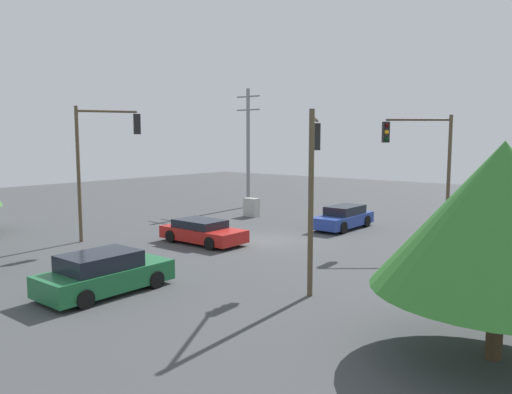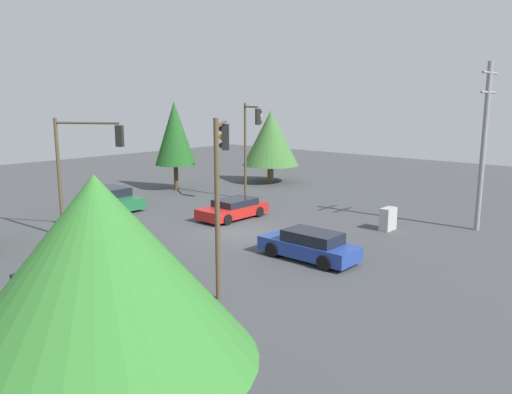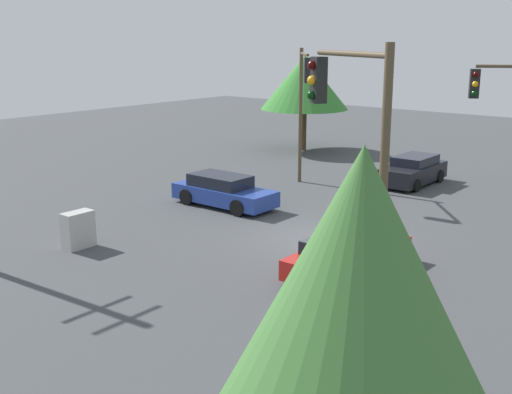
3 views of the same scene
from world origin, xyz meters
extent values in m
plane|color=#424447|center=(0.00, 0.00, 0.00)|extent=(80.00, 80.00, 0.00)
cube|color=#233D93|center=(1.33, 5.51, 0.51)|extent=(1.71, 4.61, 0.65)
cube|color=black|center=(1.33, 5.75, 1.09)|extent=(1.51, 2.54, 0.50)
cylinder|color=black|center=(2.15, 4.08, 0.34)|extent=(0.22, 0.69, 0.69)
cylinder|color=black|center=(0.52, 4.08, 0.34)|extent=(0.22, 0.69, 0.69)
cylinder|color=black|center=(2.15, 6.94, 0.34)|extent=(0.22, 0.69, 0.69)
cylinder|color=black|center=(0.52, 6.94, 0.34)|extent=(0.22, 0.69, 0.69)
cube|color=red|center=(-2.10, -2.61, 0.48)|extent=(4.50, 1.94, 0.61)
cube|color=black|center=(-2.32, -2.61, 0.99)|extent=(2.47, 1.70, 0.40)
cylinder|color=black|center=(-0.70, -1.70, 0.32)|extent=(0.64, 0.22, 0.64)
cylinder|color=black|center=(-0.70, -3.53, 0.32)|extent=(0.64, 0.22, 0.64)
cylinder|color=black|center=(-3.49, -1.70, 0.32)|extent=(0.64, 0.22, 0.64)
cylinder|color=black|center=(-3.49, -3.53, 0.32)|extent=(0.64, 0.22, 0.64)
cube|color=black|center=(10.15, 1.21, 0.56)|extent=(4.21, 1.73, 0.79)
cube|color=black|center=(10.36, 1.21, 1.18)|extent=(2.32, 1.53, 0.44)
cylinder|color=black|center=(8.85, 0.38, 0.30)|extent=(0.61, 0.22, 0.61)
cylinder|color=black|center=(8.85, 2.03, 0.30)|extent=(0.61, 0.22, 0.61)
cylinder|color=black|center=(11.46, 0.38, 0.30)|extent=(0.61, 0.22, 0.61)
cylinder|color=black|center=(11.46, 2.03, 0.30)|extent=(0.61, 0.22, 0.61)
cylinder|color=brown|center=(7.23, 5.82, 3.23)|extent=(0.18, 0.18, 6.47)
cylinder|color=brown|center=(5.96, 4.76, 6.22)|extent=(2.61, 2.21, 0.12)
cube|color=black|center=(4.69, 3.70, 5.59)|extent=(0.44, 0.43, 1.05)
sphere|color=#360503|center=(4.80, 3.57, 5.93)|extent=(0.22, 0.22, 0.22)
sphere|color=orange|center=(4.80, 3.57, 5.59)|extent=(0.22, 0.22, 0.22)
sphere|color=black|center=(4.80, 3.57, 5.25)|extent=(0.22, 0.22, 0.22)
cube|color=black|center=(5.05, -3.37, 5.32)|extent=(0.41, 0.43, 1.05)
sphere|color=#360503|center=(4.90, -3.46, 5.66)|extent=(0.22, 0.22, 0.22)
sphere|color=orange|center=(4.90, -3.46, 5.32)|extent=(0.22, 0.22, 0.22)
sphere|color=black|center=(4.90, -3.46, 4.99)|extent=(0.22, 0.22, 0.22)
cylinder|color=brown|center=(-7.21, -6.32, 3.45)|extent=(0.18, 0.18, 6.89)
cylinder|color=brown|center=(-6.45, -5.04, 6.64)|extent=(1.61, 2.61, 0.12)
cube|color=black|center=(-5.70, -3.77, 6.02)|extent=(0.41, 0.44, 1.05)
sphere|color=#360503|center=(-5.85, -3.68, 6.35)|extent=(0.22, 0.22, 0.22)
sphere|color=orange|center=(-5.85, -3.68, 6.02)|extent=(0.22, 0.22, 0.22)
sphere|color=black|center=(-5.85, -3.68, 5.68)|extent=(0.22, 0.22, 0.22)
cube|color=#B2B2AD|center=(-5.84, 5.74, 0.63)|extent=(1.06, 0.55, 1.25)
cylinder|color=#4C3823|center=(14.79, 10.87, 1.29)|extent=(0.34, 0.34, 2.59)
cone|color=#337A2D|center=(14.79, 10.87, 4.22)|extent=(5.41, 5.41, 3.27)
camera|label=1|loc=(15.62, -20.18, 5.21)|focal=35.00mm
camera|label=2|loc=(18.99, 18.17, 7.02)|focal=35.00mm
camera|label=3|loc=(-18.17, -12.04, 7.00)|focal=45.00mm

